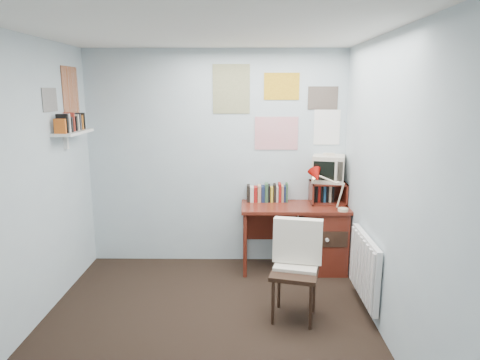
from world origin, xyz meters
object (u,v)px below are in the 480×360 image
(desk, at_px, (317,235))
(tv_riser, at_px, (328,193))
(wall_shelf, at_px, (73,132))
(desk_chair, at_px, (295,273))
(crt_tv, at_px, (329,167))
(desk_lamp, at_px, (344,193))
(radiator, at_px, (365,267))

(desk, xyz_separation_m, tv_riser, (0.12, 0.11, 0.48))
(tv_riser, height_order, wall_shelf, wall_shelf)
(desk, distance_m, tv_riser, 0.51)
(desk_chair, distance_m, crt_tv, 1.53)
(desk, distance_m, desk_chair, 1.17)
(desk_lamp, distance_m, tv_riser, 0.36)
(desk_lamp, height_order, crt_tv, crt_tv)
(desk_lamp, height_order, radiator, desk_lamp)
(desk, bearing_deg, tv_riser, 42.96)
(crt_tv, height_order, wall_shelf, wall_shelf)
(crt_tv, xyz_separation_m, radiator, (0.17, -1.06, -0.76))
(wall_shelf, bearing_deg, radiator, -10.89)
(desk_chair, relative_size, crt_tv, 2.48)
(tv_riser, bearing_deg, desk, -137.04)
(desk_chair, bearing_deg, desk, 84.87)
(desk, relative_size, desk_chair, 1.38)
(desk_lamp, xyz_separation_m, wall_shelf, (-2.80, -0.16, 0.66))
(crt_tv, bearing_deg, desk, -118.66)
(desk, relative_size, tv_riser, 3.00)
(desk_chair, distance_m, radiator, 0.70)
(desk_chair, bearing_deg, radiator, 28.79)
(tv_riser, relative_size, radiator, 0.50)
(tv_riser, height_order, crt_tv, crt_tv)
(crt_tv, bearing_deg, wall_shelf, -155.40)
(desk, bearing_deg, radiator, -72.76)
(tv_riser, distance_m, radiator, 1.15)
(desk_chair, bearing_deg, tv_riser, 81.58)
(crt_tv, distance_m, wall_shelf, 2.77)
(desk_lamp, relative_size, radiator, 0.50)
(tv_riser, relative_size, wall_shelf, 0.65)
(desk, xyz_separation_m, crt_tv, (0.12, 0.13, 0.77))
(radiator, bearing_deg, desk_lamp, 94.96)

